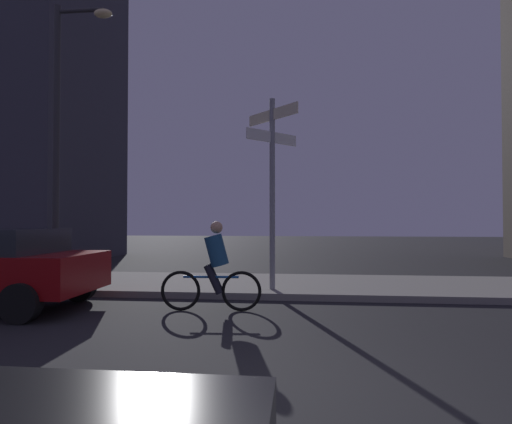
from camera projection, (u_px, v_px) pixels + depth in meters
The scene contains 5 objects.
ground_plane at pixel (294, 419), 3.38m from camera, with size 80.00×80.00×0.00m, color #232326.
sidewalk_kerb at pixel (296, 285), 9.91m from camera, with size 40.00×3.16×0.14m, color gray.
signpost at pixel (272, 175), 9.02m from camera, with size 1.13×1.13×4.15m.
street_lamp at pixel (63, 120), 9.95m from camera, with size 1.45×0.28×6.69m.
cyclist at pixel (214, 269), 7.44m from camera, with size 1.82×0.35×1.61m.
Camera 1 is at (0.03, -3.43, 1.62)m, focal length 29.06 mm.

